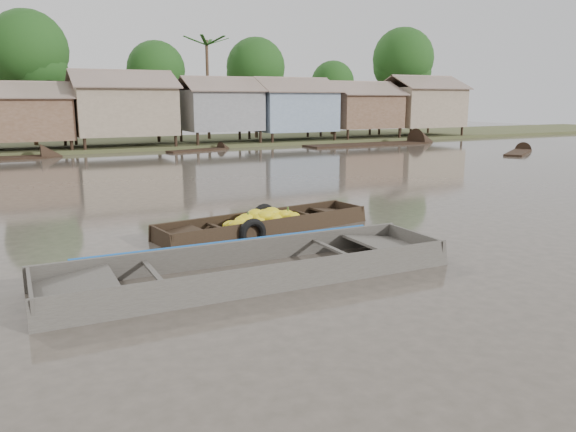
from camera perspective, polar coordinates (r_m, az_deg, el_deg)
name	(u,v)px	position (r m, az deg, el deg)	size (l,w,h in m)	color
ground	(273,260)	(12.26, -1.58, -4.50)	(120.00, 120.00, 0.00)	#453E35
riverbank	(124,104)	(43.28, -16.32, 10.87)	(120.00, 12.47, 10.22)	#384723
banana_boat	(263,224)	(14.89, -2.59, -0.85)	(6.14, 2.33, 0.84)	black
viewer_boat	(253,274)	(11.12, -3.55, -5.86)	(8.11, 2.18, 0.65)	#3F3B35
distant_boats	(235,153)	(37.42, -5.43, 6.41)	(46.48, 13.74, 0.35)	black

